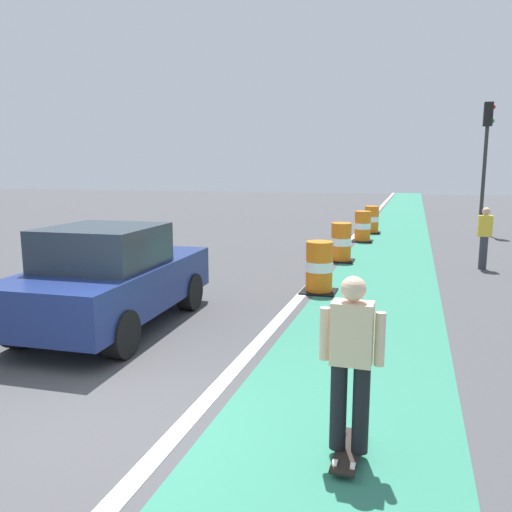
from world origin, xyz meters
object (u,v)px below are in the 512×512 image
traffic_barrel_far (372,220)px  traffic_light_corner (486,145)px  traffic_barrel_back (363,227)px  traffic_barrel_front (319,268)px  pedestrian_crossing (484,236)px  traffic_barrel_mid (341,243)px  parked_sedan_nearest (111,278)px  skateboarder_on_lane (351,362)px

traffic_barrel_far → traffic_light_corner: (4.18, 1.05, 2.97)m
traffic_barrel_back → traffic_barrel_far: 2.59m
traffic_barrel_front → pedestrian_crossing: (3.62, 3.77, 0.33)m
traffic_barrel_mid → traffic_barrel_far: same height
parked_sedan_nearest → traffic_barrel_mid: size_ratio=3.83×
traffic_light_corner → traffic_barrel_front: bearing=-110.7°
skateboarder_on_lane → pedestrian_crossing: 10.17m
traffic_barrel_back → skateboarder_on_lane: bearing=-84.9°
traffic_barrel_front → pedestrian_crossing: pedestrian_crossing is taller
pedestrian_crossing → traffic_barrel_mid: bearing=179.3°
traffic_barrel_far → traffic_barrel_front: bearing=-91.2°
parked_sedan_nearest → traffic_barrel_front: 4.42m
skateboarder_on_lane → traffic_barrel_back: bearing=95.1°
skateboarder_on_lane → traffic_light_corner: size_ratio=0.33×
traffic_barrel_mid → traffic_light_corner: bearing=60.2°
parked_sedan_nearest → traffic_barrel_mid: 7.72m
traffic_barrel_mid → pedestrian_crossing: 3.70m
parked_sedan_nearest → traffic_light_corner: size_ratio=0.82×
traffic_barrel_back → pedestrian_crossing: 5.50m
traffic_barrel_front → traffic_barrel_back: (0.12, 8.00, 0.00)m
traffic_barrel_mid → traffic_barrel_back: 4.19m
traffic_barrel_back → traffic_barrel_far: (0.11, 2.59, 0.00)m
skateboarder_on_lane → traffic_barrel_mid: (-1.45, 9.97, -0.38)m
traffic_light_corner → pedestrian_crossing: traffic_light_corner is taller
parked_sedan_nearest → traffic_barrel_mid: bearing=69.1°
skateboarder_on_lane → traffic_barrel_far: size_ratio=1.55×
skateboarder_on_lane → traffic_barrel_back: (-1.26, 14.15, -0.38)m
traffic_barrel_back → pedestrian_crossing: (3.50, -4.24, 0.33)m
traffic_barrel_mid → parked_sedan_nearest: bearing=-110.9°
skateboarder_on_lane → traffic_barrel_far: (-1.15, 16.74, -0.38)m
traffic_barrel_far → pedestrian_crossing: size_ratio=0.68×
traffic_barrel_back → traffic_light_corner: traffic_light_corner is taller
parked_sedan_nearest → traffic_barrel_front: (2.82, 3.39, -0.30)m
parked_sedan_nearest → traffic_barrel_front: parked_sedan_nearest is taller
traffic_barrel_back → traffic_light_corner: (4.29, 3.63, 2.97)m
traffic_light_corner → pedestrian_crossing: bearing=-95.7°
parked_sedan_nearest → traffic_barrel_far: parked_sedan_nearest is taller
skateboarder_on_lane → parked_sedan_nearest: bearing=146.7°
traffic_light_corner → traffic_barrel_far: bearing=-165.9°
skateboarder_on_lane → traffic_barrel_front: 6.31m
skateboarder_on_lane → pedestrian_crossing: skateboarder_on_lane is taller
traffic_barrel_front → traffic_barrel_far: (0.23, 10.59, 0.00)m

